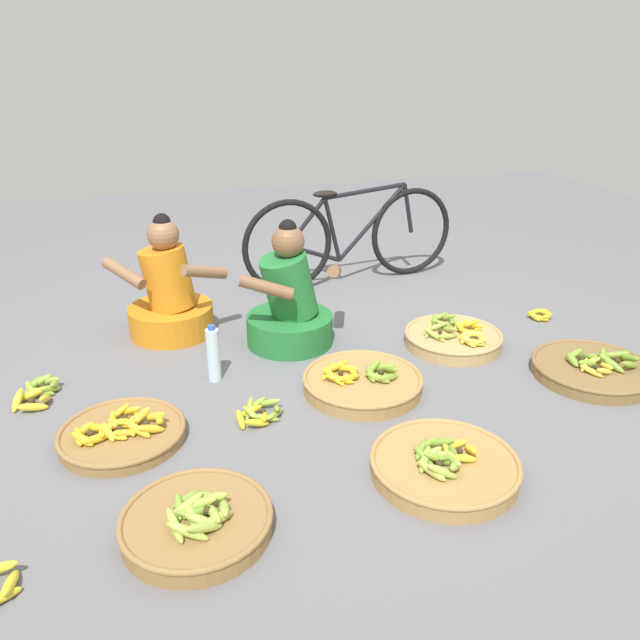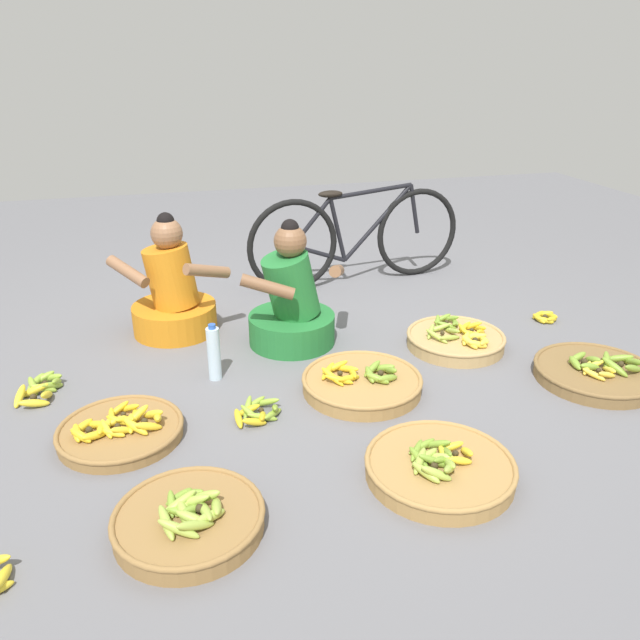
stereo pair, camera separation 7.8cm
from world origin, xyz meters
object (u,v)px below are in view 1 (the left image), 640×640
object	(u,v)px
bicycle_leaning	(351,237)
banana_basket_front_left	(122,433)
vendor_woman_front	(290,306)
banana_basket_mid_left	(444,465)
banana_basket_back_right	(593,369)
loose_bananas_back_left	(38,392)
loose_bananas_front_center	(259,413)
banana_basket_front_right	(453,338)
banana_basket_near_bicycle	(362,382)
vendor_woman_behind	(169,297)
banana_basket_back_center	(197,521)
water_bottle	(213,354)
loose_bananas_near_vendor	(540,315)

from	to	relation	value
bicycle_leaning	banana_basket_front_left	xyz separation A→B (m)	(-1.70, -1.73, -0.32)
vendor_woman_front	banana_basket_mid_left	size ratio (longest dim) A/B	1.22
banana_basket_back_right	loose_bananas_back_left	distance (m)	2.94
bicycle_leaning	banana_basket_mid_left	distance (m)	2.43
banana_basket_mid_left	loose_bananas_front_center	size ratio (longest dim) A/B	2.50
banana_basket_front_left	banana_basket_back_right	bearing A→B (deg)	-2.11
banana_basket_front_right	banana_basket_near_bicycle	world-z (taller)	banana_basket_near_bicycle
vendor_woman_front	vendor_woman_behind	xyz separation A→B (m)	(-0.68, 0.35, -0.00)
banana_basket_back_center	vendor_woman_front	bearing A→B (deg)	64.00
loose_bananas_back_left	water_bottle	size ratio (longest dim) A/B	1.06
vendor_woman_behind	banana_basket_near_bicycle	world-z (taller)	vendor_woman_behind
banana_basket_front_right	banana_basket_back_center	distance (m)	2.03
bicycle_leaning	loose_bananas_back_left	size ratio (longest dim) A/B	5.01
banana_basket_mid_left	loose_bananas_near_vendor	world-z (taller)	banana_basket_mid_left
vendor_woman_front	banana_basket_mid_left	bearing A→B (deg)	-78.24
vendor_woman_front	banana_basket_near_bicycle	xyz separation A→B (m)	(0.22, -0.67, -0.19)
banana_basket_front_left	banana_basket_near_bicycle	distance (m)	1.21
loose_bananas_front_center	loose_bananas_near_vendor	xyz separation A→B (m)	(2.04, 0.69, -0.00)
banana_basket_back_right	banana_basket_near_bicycle	bearing A→B (deg)	170.20
banana_basket_front_left	bicycle_leaning	bearing A→B (deg)	45.51
banana_basket_near_bicycle	loose_bananas_back_left	size ratio (longest dim) A/B	1.86
vendor_woman_front	loose_bananas_near_vendor	bearing A→B (deg)	-3.56
vendor_woman_front	water_bottle	distance (m)	0.61
bicycle_leaning	banana_basket_mid_left	size ratio (longest dim) A/B	2.70
banana_basket_front_right	water_bottle	bearing A→B (deg)	-179.26
banana_basket_back_center	loose_bananas_front_center	size ratio (longest dim) A/B	2.26
banana_basket_front_left	banana_basket_near_bicycle	size ratio (longest dim) A/B	0.91
loose_bananas_front_center	banana_basket_front_left	bearing A→B (deg)	-179.32
vendor_woman_behind	loose_bananas_back_left	bearing A→B (deg)	-139.06
banana_basket_front_left	loose_bananas_front_center	world-z (taller)	banana_basket_front_left
banana_basket_front_left	loose_bananas_near_vendor	world-z (taller)	banana_basket_front_left
water_bottle	vendor_woman_front	bearing A→B (deg)	33.81
banana_basket_front_right	loose_bananas_back_left	bearing A→B (deg)	178.80
loose_bananas_front_center	vendor_woman_front	bearing A→B (deg)	65.90
vendor_woman_front	banana_basket_front_left	distance (m)	1.29
banana_basket_back_center	loose_bananas_near_vendor	bearing A→B (deg)	29.92
banana_basket_front_left	vendor_woman_front	bearing A→B (deg)	38.91
vendor_woman_behind	banana_basket_near_bicycle	distance (m)	1.37
banana_basket_mid_left	banana_basket_front_left	xyz separation A→B (m)	(-1.29, 0.64, -0.01)
loose_bananas_near_vendor	banana_basket_front_right	bearing A→B (deg)	-164.06
vendor_woman_behind	banana_basket_near_bicycle	xyz separation A→B (m)	(0.90, -1.02, -0.19)
loose_bananas_back_left	vendor_woman_front	bearing A→B (deg)	10.97
banana_basket_front_right	banana_basket_back_center	bearing A→B (deg)	-144.73
water_bottle	banana_basket_back_center	bearing A→B (deg)	-100.93
banana_basket_back_right	loose_bananas_back_left	size ratio (longest dim) A/B	1.90
banana_basket_back_right	loose_bananas_near_vendor	world-z (taller)	banana_basket_back_right
loose_bananas_front_center	banana_basket_back_right	bearing A→B (deg)	-3.07
banana_basket_front_left	loose_bananas_front_center	size ratio (longest dim) A/B	2.28
bicycle_leaning	vendor_woman_front	bearing A→B (deg)	-127.34
loose_bananas_back_left	bicycle_leaning	bearing A→B (deg)	29.71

